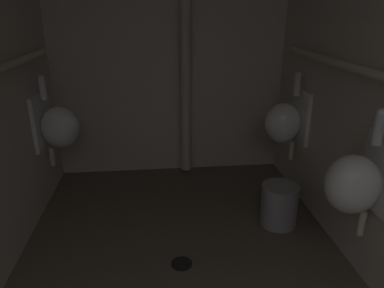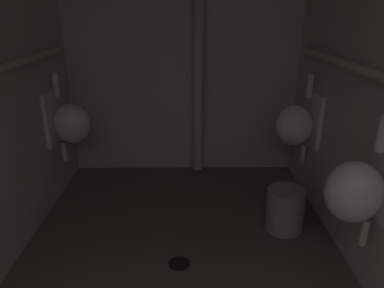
% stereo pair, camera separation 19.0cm
% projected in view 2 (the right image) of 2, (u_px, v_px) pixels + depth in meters
% --- Properties ---
extents(wall_back, '(2.28, 0.06, 2.47)m').
position_uv_depth(wall_back, '(183.00, 44.00, 3.25)').
color(wall_back, beige).
rests_on(wall_back, ground).
extents(urinal_left_mid, '(0.32, 0.30, 0.76)m').
position_uv_depth(urinal_left_mid, '(69.00, 122.00, 2.92)').
color(urinal_left_mid, white).
extents(urinal_right_mid, '(0.32, 0.30, 0.76)m').
position_uv_depth(urinal_right_mid, '(358.00, 190.00, 1.84)').
color(urinal_right_mid, white).
extents(urinal_right_far, '(0.32, 0.30, 0.76)m').
position_uv_depth(urinal_right_far, '(297.00, 124.00, 2.87)').
color(urinal_right_far, white).
extents(standpipe_back_wall, '(0.10, 0.10, 2.42)m').
position_uv_depth(standpipe_back_wall, '(199.00, 45.00, 3.14)').
color(standpipe_back_wall, beige).
rests_on(standpipe_back_wall, ground).
extents(floor_drain, '(0.14, 0.14, 0.01)m').
position_uv_depth(floor_drain, '(179.00, 263.00, 2.29)').
color(floor_drain, black).
rests_on(floor_drain, ground).
extents(waste_bin, '(0.28, 0.28, 0.32)m').
position_uv_depth(waste_bin, '(285.00, 209.00, 2.61)').
color(waste_bin, gray).
rests_on(waste_bin, ground).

